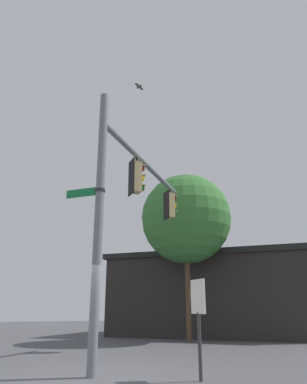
% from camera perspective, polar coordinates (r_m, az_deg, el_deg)
% --- Properties ---
extents(ground_plane, '(80.00, 80.00, 0.00)m').
position_cam_1_polar(ground_plane, '(9.26, -9.80, -26.90)').
color(ground_plane, '#4C4C51').
extents(signal_pole, '(0.23, 0.23, 7.32)m').
position_cam_1_polar(signal_pole, '(9.40, -8.62, -4.30)').
color(signal_pole, slate).
rests_on(signal_pole, ground).
extents(mast_arm, '(5.08, 4.68, 0.19)m').
position_cam_1_polar(mast_arm, '(13.15, -1.04, 4.18)').
color(mast_arm, slate).
extents(traffic_light_nearest_pole, '(0.54, 0.49, 1.31)m').
position_cam_1_polar(traffic_light_nearest_pole, '(12.03, -2.65, 2.30)').
color(traffic_light_nearest_pole, black).
extents(traffic_light_mid_inner, '(0.54, 0.49, 1.31)m').
position_cam_1_polar(traffic_light_mid_inner, '(15.30, 2.68, -2.14)').
color(traffic_light_mid_inner, black).
extents(street_name_sign, '(0.84, 0.90, 0.22)m').
position_cam_1_polar(street_name_sign, '(9.75, -9.93, 0.03)').
color(street_name_sign, '#147238').
extents(bird_flying, '(0.30, 0.39, 0.13)m').
position_cam_1_polar(bird_flying, '(14.09, -2.28, 16.27)').
color(bird_flying, '#4C4742').
extents(storefront_building, '(12.32, 12.61, 4.52)m').
position_cam_1_polar(storefront_building, '(22.36, 9.37, -15.67)').
color(storefront_building, '#282321').
rests_on(storefront_building, ground).
extents(tree_by_storefront, '(4.61, 4.61, 8.25)m').
position_cam_1_polar(tree_by_storefront, '(18.88, 5.14, -4.22)').
color(tree_by_storefront, '#4C3823').
rests_on(tree_by_storefront, ground).
extents(historical_marker, '(0.60, 0.08, 2.13)m').
position_cam_1_polar(historical_marker, '(8.64, 7.11, -18.30)').
color(historical_marker, '#333333').
rests_on(historical_marker, ground).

